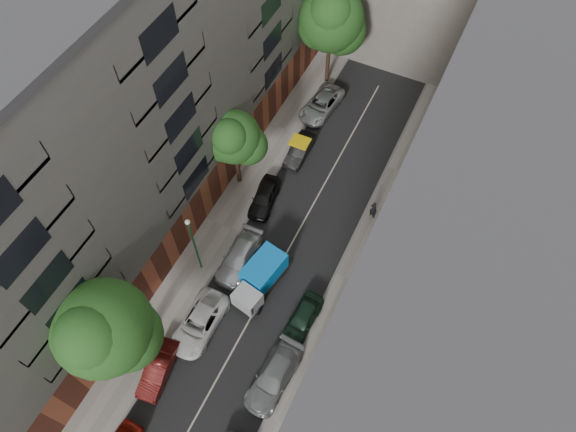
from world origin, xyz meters
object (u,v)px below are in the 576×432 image
Objects in this scene: tarp_truck at (259,279)px; lamp_post at (193,240)px; car_left_2 at (199,323)px; tree_far at (332,22)px; car_left_4 at (264,197)px; car_right_1 at (274,377)px; car_left_3 at (239,257)px; tree_mid at (234,140)px; tree_near at (104,331)px; pedestrian at (373,210)px; car_left_1 at (158,369)px; car_left_5 at (300,150)px; car_left_6 at (322,104)px; car_right_2 at (303,319)px.

lamp_post is at bearing -161.95° from tarp_truck.
car_left_2 is 26.65m from tree_far.
car_left_4 is 0.82× the size of car_right_1.
car_left_3 reaches higher than car_left_4.
tree_mid reaches higher than car_left_3.
tree_mid is at bearing 93.58° from tree_near.
pedestrian is at bearing 71.21° from tarp_truck.
pedestrian reaches higher than car_left_3.
tarp_truck is 8.92m from car_left_1.
tree_near is at bearing -155.49° from car_right_1.
tree_far is at bearing 97.93° from car_left_5.
car_left_6 is (-0.46, 5.60, 0.05)m from car_left_5.
car_left_4 is 14.07m from car_right_1.
tree_near is 8.63m from lamp_post.
car_left_6 is at bearing 81.36° from car_left_1.
car_right_1 is (7.00, -12.20, 0.03)m from car_left_4.
car_left_2 is at bearing -89.95° from car_left_5.
car_left_5 is (-0.34, 16.80, -0.04)m from car_left_2.
car_left_3 reaches higher than car_left_2.
car_right_2 is at bearing -70.52° from tree_far.
car_left_6 is at bearing 91.41° from car_left_2.
tree_mid is (-1.02, 16.31, -1.43)m from tree_near.
tree_near reaches higher than car_left_3.
car_left_2 reaches higher than car_left_5.
car_right_1 reaches higher than car_left_6.
car_left_4 is 2.37× the size of pedestrian.
car_left_2 is at bearing -81.94° from car_left_6.
car_left_2 is at bearing -148.54° from car_right_2.
car_left_6 is 0.54× the size of tree_far.
car_left_5 is (-2.61, 12.26, -0.56)m from tarp_truck.
car_left_5 is at bearing 114.04° from car_right_1.
car_left_6 is at bearing 86.39° from tree_near.
car_left_3 is 21.25m from tree_far.
car_left_2 is 0.98× the size of car_left_6.
car_left_3 is at bearing 35.77° from lamp_post.
lamp_post is (-1.49, -7.25, 3.40)m from car_left_4.
tarp_truck reaches higher than car_right_2.
car_left_3 is at bearing 67.05° from pedestrian.
tree_mid reaches higher than car_left_6.
car_right_1 is 16.88m from tree_mid.
lamp_post is at bearing -91.30° from tree_far.
car_left_5 is 18.96m from car_right_1.
car_right_1 is 4.38m from car_right_2.
car_right_1 is at bearing -67.33° from car_left_6.
car_left_3 is 5.66m from car_left_4.
car_left_2 is 2.89× the size of pedestrian.
car_left_4 is 0.55× the size of tree_mid.
car_left_1 is 30.35m from tree_far.
tree_far reaches higher than car_right_2.
car_left_5 is 8.38m from pedestrian.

